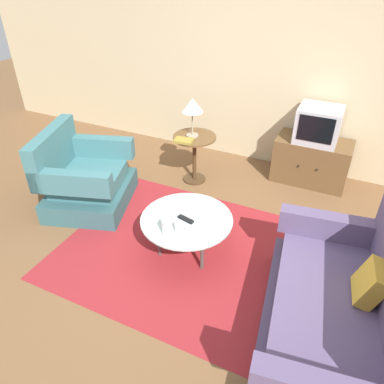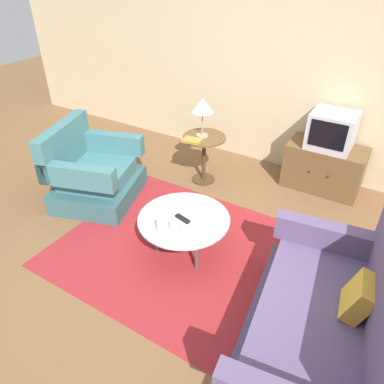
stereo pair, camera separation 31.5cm
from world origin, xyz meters
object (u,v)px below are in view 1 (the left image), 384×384
tv_stand (311,161)px  tv_remote_dark (186,219)px  mug (180,227)px  book (184,141)px  coffee_table (187,221)px  armchair (84,180)px  television (318,125)px  couch (337,315)px  table_lamp (192,106)px  side_table (194,149)px  vase (166,224)px

tv_stand → tv_remote_dark: 2.12m
mug → book: 1.41m
coffee_table → tv_stand: 2.10m
armchair → television: bearing=107.8°
television → book: (-1.40, -0.83, -0.14)m
couch → table_lamp: size_ratio=3.68×
tv_stand → armchair: bearing=-143.9°
side_table → tv_remote_dark: bearing=-68.3°
coffee_table → book: book is taller
table_lamp → tv_stand: bearing=25.1°
television → table_lamp: table_lamp is taller
television → book: size_ratio=2.12×
side_table → television: bearing=24.9°
tv_stand → tv_remote_dark: size_ratio=5.30×
armchair → side_table: (0.93, 1.02, 0.14)m
couch → tv_remote_dark: (-1.43, 0.41, 0.12)m
tv_stand → television: bearing=-90.0°
couch → book: size_ratio=7.41×
armchair → coffee_table: (1.45, -0.26, 0.07)m
tv_stand → book: (-1.40, -0.84, 0.36)m
mug → tv_remote_dark: 0.16m
coffee_table → mug: size_ratio=6.83×
tv_stand → tv_remote_dark: (-0.83, -1.95, 0.14)m
mug → book: bearing=114.9°
side_table → mug: side_table is taller
vase → mug: 0.14m
couch → side_table: bearing=40.8°
couch → side_table: couch is taller
armchair → tv_remote_dark: armchair is taller
armchair → television: (2.28, 1.65, 0.47)m
side_table → television: 1.53m
book → armchair: bearing=-144.6°
television → tv_remote_dark: television is taller
armchair → coffee_table: size_ratio=1.36×
armchair → television: size_ratio=2.38×
couch → side_table: 2.61m
coffee_table → television: bearing=66.5°
tv_stand → mug: (-0.81, -2.10, 0.17)m
tv_stand → television: (0.00, -0.01, 0.50)m
vase → mug: bearing=45.7°
side_table → tv_remote_dark: (0.52, -1.31, -0.03)m
coffee_table → vase: bearing=-103.6°
coffee_table → mug: mug is taller
table_lamp → book: (-0.02, -0.19, -0.36)m
couch → table_lamp: (-1.98, 1.71, 0.70)m
tv_remote_dark → side_table: bearing=125.2°
couch → vase: (-1.50, 0.16, 0.22)m
vase → book: 1.45m
coffee_table → side_table: side_table is taller
vase → mug: size_ratio=1.69×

